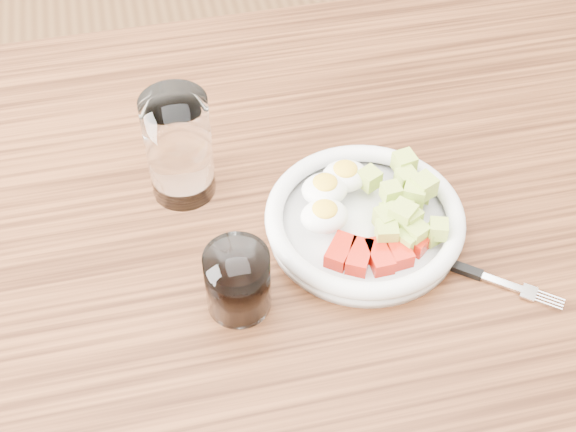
# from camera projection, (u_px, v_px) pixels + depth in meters

# --- Properties ---
(dining_table) EXTENTS (1.50, 0.90, 0.77)m
(dining_table) POSITION_uv_depth(u_px,v_px,m) (298.00, 290.00, 0.99)
(dining_table) COLOR brown
(dining_table) RESTS_ON ground
(bowl) EXTENTS (0.23, 0.23, 0.06)m
(bowl) POSITION_uv_depth(u_px,v_px,m) (365.00, 217.00, 0.91)
(bowl) COLOR white
(bowl) RESTS_ON dining_table
(fork) EXTENTS (0.14, 0.12, 0.01)m
(fork) POSITION_uv_depth(u_px,v_px,m) (466.00, 270.00, 0.88)
(fork) COLOR black
(fork) RESTS_ON dining_table
(water_glass) EXTENTS (0.08, 0.08, 0.14)m
(water_glass) POSITION_uv_depth(u_px,v_px,m) (179.00, 147.00, 0.92)
(water_glass) COLOR white
(water_glass) RESTS_ON dining_table
(coffee_glass) EXTENTS (0.07, 0.07, 0.08)m
(coffee_glass) POSITION_uv_depth(u_px,v_px,m) (238.00, 281.00, 0.83)
(coffee_glass) COLOR white
(coffee_glass) RESTS_ON dining_table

